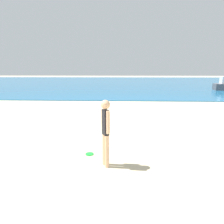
# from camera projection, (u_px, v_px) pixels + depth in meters

# --- Properties ---
(water) EXTENTS (160.00, 60.00, 0.06)m
(water) POSITION_uv_depth(u_px,v_px,m) (120.00, 81.00, 44.65)
(water) COLOR #1E6B9E
(water) RESTS_ON ground
(person_standing) EXTENTS (0.22, 0.35, 1.66)m
(person_standing) POSITION_uv_depth(u_px,v_px,m) (106.00, 129.00, 4.69)
(person_standing) COLOR #DDAD84
(person_standing) RESTS_ON ground
(frisbee) EXTENTS (0.23, 0.23, 0.03)m
(frisbee) POSITION_uv_depth(u_px,v_px,m) (89.00, 154.00, 5.54)
(frisbee) COLOR green
(frisbee) RESTS_ON ground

